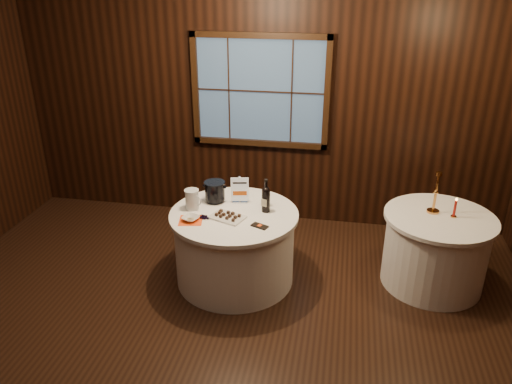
% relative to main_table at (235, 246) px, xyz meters
% --- Properties ---
extents(ground, '(6.00, 6.00, 0.00)m').
position_rel_main_table_xyz_m(ground, '(0.00, -1.00, -0.39)').
color(ground, black).
rests_on(ground, ground).
extents(back_wall, '(6.00, 0.10, 3.00)m').
position_rel_main_table_xyz_m(back_wall, '(0.00, 1.48, 1.16)').
color(back_wall, black).
rests_on(back_wall, ground).
extents(main_table, '(1.28, 1.28, 0.77)m').
position_rel_main_table_xyz_m(main_table, '(0.00, 0.00, 0.00)').
color(main_table, white).
rests_on(main_table, ground).
extents(side_table, '(1.08, 1.08, 0.77)m').
position_rel_main_table_xyz_m(side_table, '(2.00, 0.30, 0.00)').
color(side_table, white).
rests_on(side_table, ground).
extents(sign_stand, '(0.18, 0.11, 0.29)m').
position_rel_main_table_xyz_m(sign_stand, '(0.01, 0.24, 0.48)').
color(sign_stand, silver).
rests_on(sign_stand, main_table).
extents(port_bottle_left, '(0.07, 0.08, 0.28)m').
position_rel_main_table_xyz_m(port_bottle_left, '(0.28, 0.21, 0.50)').
color(port_bottle_left, black).
rests_on(port_bottle_left, main_table).
extents(port_bottle_right, '(0.08, 0.09, 0.34)m').
position_rel_main_table_xyz_m(port_bottle_right, '(0.30, 0.09, 0.53)').
color(port_bottle_right, black).
rests_on(port_bottle_right, main_table).
extents(ice_bucket, '(0.22, 0.22, 0.22)m').
position_rel_main_table_xyz_m(ice_bucket, '(-0.25, 0.22, 0.50)').
color(ice_bucket, black).
rests_on(ice_bucket, main_table).
extents(chocolate_plate, '(0.38, 0.32, 0.05)m').
position_rel_main_table_xyz_m(chocolate_plate, '(-0.04, -0.12, 0.40)').
color(chocolate_plate, silver).
rests_on(chocolate_plate, main_table).
extents(chocolate_box, '(0.18, 0.14, 0.01)m').
position_rel_main_table_xyz_m(chocolate_box, '(0.30, -0.23, 0.39)').
color(chocolate_box, black).
rests_on(chocolate_box, main_table).
extents(grape_bunch, '(0.15, 0.08, 0.03)m').
position_rel_main_table_xyz_m(grape_bunch, '(-0.26, -0.16, 0.40)').
color(grape_bunch, black).
rests_on(grape_bunch, main_table).
extents(glass_pitcher, '(0.19, 0.15, 0.21)m').
position_rel_main_table_xyz_m(glass_pitcher, '(-0.43, 0.02, 0.49)').
color(glass_pitcher, silver).
rests_on(glass_pitcher, main_table).
extents(orange_napkin, '(0.26, 0.26, 0.00)m').
position_rel_main_table_xyz_m(orange_napkin, '(-0.37, -0.23, 0.38)').
color(orange_napkin, '#F94D15').
rests_on(orange_napkin, main_table).
extents(cracker_bowl, '(0.20, 0.20, 0.04)m').
position_rel_main_table_xyz_m(cracker_bowl, '(-0.37, -0.23, 0.41)').
color(cracker_bowl, silver).
rests_on(cracker_bowl, orange_napkin).
extents(brass_candlestick, '(0.12, 0.12, 0.43)m').
position_rel_main_table_xyz_m(brass_candlestick, '(1.94, 0.38, 0.54)').
color(brass_candlestick, '#C5843D').
rests_on(brass_candlestick, side_table).
extents(red_candle, '(0.05, 0.05, 0.20)m').
position_rel_main_table_xyz_m(red_candle, '(2.12, 0.30, 0.46)').
color(red_candle, '#C5843D').
rests_on(red_candle, side_table).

